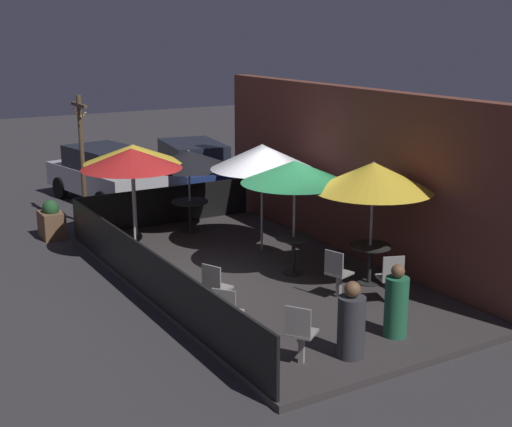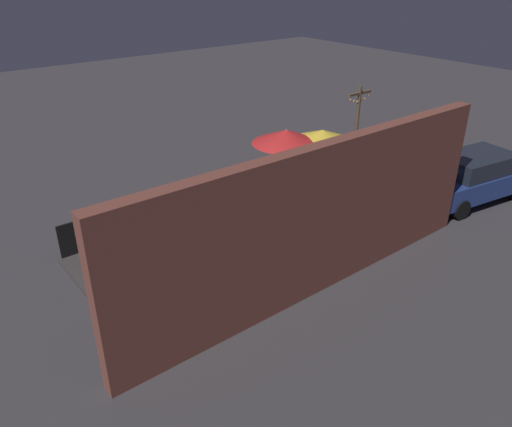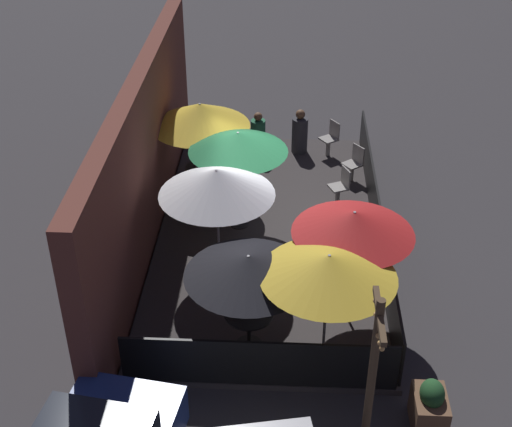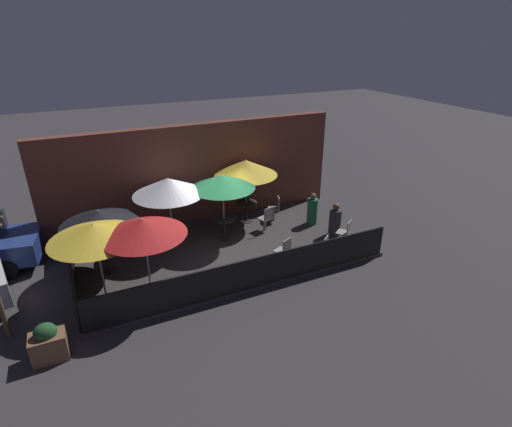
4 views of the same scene
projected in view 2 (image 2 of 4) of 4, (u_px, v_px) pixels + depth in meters
The scene contains 25 objects.
ground_plane at pixel (250, 245), 14.12m from camera, with size 60.00×60.00×0.00m, color #383538.
patio_deck at pixel (250, 243), 14.09m from camera, with size 9.17×4.83×0.12m.
building_wall at pixel (320, 221), 11.42m from camera, with size 10.77×0.36×3.73m.
fence_front at pixel (203, 198), 15.50m from camera, with size 8.97×0.05×0.95m.
fence_side_left at pixel (359, 185), 16.35m from camera, with size 0.05×4.63×0.95m.
patio_umbrella_0 at pixel (239, 209), 11.13m from camera, with size 2.27×2.27×2.40m.
patio_umbrella_1 at pixel (348, 155), 15.08m from camera, with size 2.20×2.20×2.00m.
patio_umbrella_2 at pixel (256, 183), 12.49m from camera, with size 2.13×2.13×2.32m.
patio_umbrella_3 at pixel (322, 136), 16.02m from camera, with size 2.29×2.29×2.22m.
patio_umbrella_4 at pixel (286, 137), 15.68m from camera, with size 2.19×2.19×2.33m.
patio_umbrella_5 at pixel (314, 169), 13.22m from camera, with size 2.26×2.26×2.39m.
dining_table_0 at pixel (240, 266), 11.82m from camera, with size 0.81×0.81×0.78m.
dining_table_1 at pixel (345, 191), 15.62m from camera, with size 0.89×0.89×0.76m.
dining_table_2 at pixel (256, 234), 13.17m from camera, with size 0.75×0.75×0.78m.
patio_chair_0 at pixel (195, 277), 11.56m from camera, with size 0.51×0.51×0.94m.
patio_chair_1 at pixel (100, 245), 12.82m from camera, with size 0.56×0.56×0.94m.
patio_chair_2 at pixel (136, 224), 13.91m from camera, with size 0.56×0.56×0.91m.
patio_chair_3 at pixel (206, 256), 12.41m from camera, with size 0.50×0.50×0.93m.
patio_chair_4 at pixel (178, 218), 14.26m from camera, with size 0.53×0.53×0.90m.
patron_0 at pixel (135, 277), 11.53m from camera, with size 0.54×0.54×1.21m.
patron_1 at pixel (106, 261), 12.16m from camera, with size 0.54×0.54×1.21m.
planter_box at pixel (314, 162), 18.70m from camera, with size 0.75×0.52×0.94m.
light_post at pixel (357, 127), 17.75m from camera, with size 1.10×0.12×3.32m.
parked_car_0 at pixel (417, 151), 18.47m from camera, with size 4.28×2.44×1.62m.
parked_car_1 at pixel (473, 177), 16.35m from camera, with size 4.67×2.37×1.62m.
Camera 2 is at (7.40, 9.66, 7.22)m, focal length 35.00 mm.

